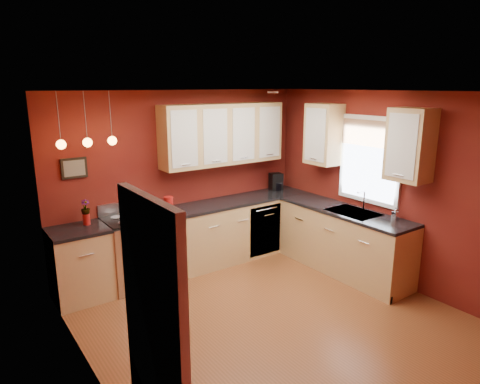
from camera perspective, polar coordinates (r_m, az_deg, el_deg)
floor at (r=5.25m, az=4.27°, el=-16.52°), size 4.20×4.20×0.00m
ceiling at (r=4.52m, az=4.89°, el=13.18°), size 4.00×4.20×0.02m
wall_back at (r=6.42m, az=-7.54°, el=1.66°), size 4.00×0.02×2.60m
wall_front at (r=3.49m, az=27.65°, el=-10.71°), size 4.00×0.02×2.60m
wall_left at (r=3.82m, az=-19.35°, el=-7.72°), size 0.02×4.20×2.60m
wall_right at (r=6.16m, az=19.00°, el=0.48°), size 0.02×4.20×2.60m
base_cabinets_back_left at (r=5.84m, az=-20.44°, el=-9.17°), size 0.70×0.60×0.90m
base_cabinets_back_right at (r=6.77m, az=-0.62°, el=-5.04°), size 2.54×0.60×0.90m
base_cabinets_right at (r=6.44m, az=13.56°, el=-6.47°), size 0.60×2.10×0.90m
counter_back_left at (r=5.68m, az=-20.84°, el=-4.80°), size 0.70×0.62×0.04m
counter_back_right at (r=6.63m, az=-0.63°, el=-1.20°), size 2.54×0.62×0.04m
counter_right at (r=6.29m, az=13.81°, el=-2.46°), size 0.62×2.10×0.04m
gas_range at (r=6.03m, az=-13.73°, el=-7.60°), size 0.76×0.64×1.11m
dishwasher_front at (r=6.76m, az=3.38°, el=-5.09°), size 0.60×0.02×0.80m
sink at (r=6.20m, az=14.86°, el=-2.81°), size 0.50×0.70×0.33m
window at (r=6.24m, az=16.92°, el=4.45°), size 0.06×1.02×1.22m
door_left_wall at (r=2.94m, az=-11.16°, el=-20.15°), size 0.12×0.82×2.05m
upper_cabinets_back at (r=6.46m, az=-2.25°, el=7.71°), size 2.00×0.35×0.90m
upper_cabinets_right at (r=6.10m, az=16.04°, el=6.79°), size 0.35×1.95×0.90m
wall_picture at (r=5.79m, az=-21.24°, el=3.00°), size 0.32×0.03×0.26m
pendant_lights at (r=5.44m, az=-19.67°, el=6.32°), size 0.71×0.11×0.66m
red_canister at (r=6.09m, az=-9.51°, el=-1.57°), size 0.14×0.14×0.21m
red_vase at (r=5.78m, az=-19.79°, el=-3.42°), size 0.09×0.09×0.14m
flowers at (r=5.74m, az=-19.92°, el=-1.97°), size 0.12×0.12×0.20m
coffee_maker at (r=7.23m, az=4.85°, el=1.30°), size 0.23×0.23×0.29m
soap_pump at (r=5.99m, az=20.04°, el=-2.72°), size 0.08×0.08×0.16m
dish_towel at (r=5.75m, az=-11.94°, el=-8.17°), size 0.20×0.01×0.27m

